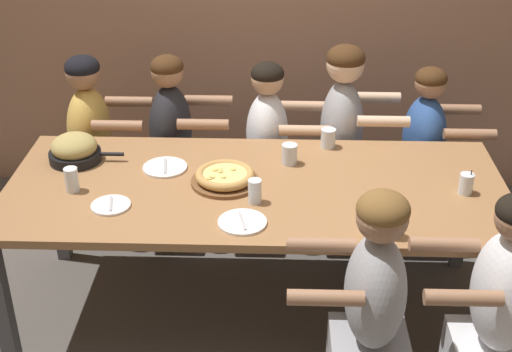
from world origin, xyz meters
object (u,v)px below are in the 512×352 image
drinking_glass_d (390,224)px  diner_far_midleft (173,158)px  cocktail_glass_blue (466,185)px  diner_near_midright (371,326)px  empty_plate_a (111,205)px  drinking_glass_e (72,181)px  diner_far_center (268,162)px  empty_plate_b (165,167)px  diner_far_midright (340,153)px  drinking_glass_a (328,139)px  skillet_bowl (75,150)px  diner_far_right (421,166)px  diner_near_right (494,332)px  drinking_glass_b (290,155)px  diner_far_left (94,156)px  drinking_glass_c (255,192)px  empty_plate_c (242,222)px  pizza_board_main (225,177)px

drinking_glass_d → diner_far_midleft: bearing=133.2°
cocktail_glass_blue → diner_near_midright: bearing=-125.7°
empty_plate_a → drinking_glass_d: size_ratio=1.30×
drinking_glass_e → diner_far_midleft: size_ratio=0.10×
diner_far_center → drinking_glass_d: bearing=24.7°
empty_plate_a → empty_plate_b: bearing=62.9°
diner_far_midright → drinking_glass_a: bearing=-18.0°
skillet_bowl → diner_far_midleft: diner_far_midleft is taller
diner_far_right → diner_near_right: size_ratio=0.96×
drinking_glass_b → diner_far_left: 1.28m
skillet_bowl → cocktail_glass_blue: 1.92m
drinking_glass_b → empty_plate_b: bearing=-173.0°
empty_plate_b → cocktail_glass_blue: cocktail_glass_blue is taller
drinking_glass_c → diner_near_right: size_ratio=0.10×
drinking_glass_e → diner_near_midright: bearing=-25.8°
empty_plate_b → empty_plate_c: bearing=-50.5°
drinking_glass_c → diner_far_midright: 1.04m
drinking_glass_e → diner_far_midleft: diner_far_midleft is taller
skillet_bowl → drinking_glass_a: bearing=8.8°
drinking_glass_a → diner_near_right: 1.34m
empty_plate_c → diner_near_right: (1.03, -0.39, -0.25)m
pizza_board_main → diner_far_center: (0.19, 0.72, -0.28)m
pizza_board_main → diner_far_right: (1.09, 0.72, -0.30)m
diner_far_right → skillet_bowl: bearing=-74.8°
empty_plate_a → diner_far_midright: bearing=40.5°
drinking_glass_a → empty_plate_b: bearing=-161.8°
cocktail_glass_blue → drinking_glass_d: 0.56m
diner_near_right → drinking_glass_d: bearing=52.5°
pizza_board_main → skillet_bowl: (-0.78, 0.21, 0.03)m
skillet_bowl → drinking_glass_e: size_ratio=3.20×
empty_plate_c → diner_far_center: diner_far_center is taller
drinking_glass_b → drinking_glass_c: bearing=-112.3°
empty_plate_c → drinking_glass_a: drinking_glass_a is taller
pizza_board_main → diner_near_right: bearing=-33.6°
drinking_glass_a → drinking_glass_d: 0.88m
pizza_board_main → diner_far_center: diner_far_center is taller
drinking_glass_e → diner_near_midright: (1.34, -0.65, -0.28)m
drinking_glass_d → diner_far_right: size_ratio=0.13×
empty_plate_a → diner_far_midright: diner_far_midright is taller
drinking_glass_e → diner_near_midright: diner_near_midright is taller
diner_far_midleft → drinking_glass_c: bearing=29.7°
diner_far_right → diner_near_midright: size_ratio=0.96×
pizza_board_main → drinking_glass_b: size_ratio=3.12×
drinking_glass_b → diner_near_midright: diner_near_midright is taller
diner_far_center → drinking_glass_c: bearing=-2.7°
diner_near_midright → pizza_board_main: bearing=40.2°
cocktail_glass_blue → drinking_glass_c: (-0.98, -0.12, 0.01)m
drinking_glass_c → diner_near_right: (0.98, -0.57, -0.29)m
empty_plate_a → diner_far_center: (0.69, 0.95, -0.26)m
diner_far_midright → drinking_glass_b: bearing=-31.2°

